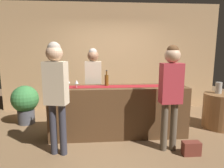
% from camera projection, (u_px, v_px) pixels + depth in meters
% --- Properties ---
extents(ground_plane, '(10.00, 10.00, 0.00)m').
position_uv_depth(ground_plane, '(118.00, 135.00, 3.92)').
color(ground_plane, brown).
extents(back_wall, '(6.00, 0.12, 2.90)m').
position_uv_depth(back_wall, '(111.00, 57.00, 5.54)').
color(back_wall, tan).
rests_on(back_wall, ground).
extents(bar_counter, '(2.58, 0.60, 0.97)m').
position_uv_depth(bar_counter, '(119.00, 111.00, 3.84)').
color(bar_counter, '#543821').
rests_on(bar_counter, ground).
extents(counter_runner_cloth, '(2.46, 0.28, 0.01)m').
position_uv_depth(counter_runner_cloth, '(119.00, 86.00, 3.75)').
color(counter_runner_cloth, maroon).
rests_on(counter_runner_cloth, bar_counter).
extents(wine_bottle_clear, '(0.07, 0.07, 0.30)m').
position_uv_depth(wine_bottle_clear, '(57.00, 81.00, 3.68)').
color(wine_bottle_clear, '#B2C6C1').
rests_on(wine_bottle_clear, bar_counter).
extents(wine_bottle_amber, '(0.07, 0.07, 0.30)m').
position_uv_depth(wine_bottle_amber, '(107.00, 80.00, 3.80)').
color(wine_bottle_amber, brown).
rests_on(wine_bottle_amber, bar_counter).
extents(wine_glass_near_customer, '(0.07, 0.07, 0.14)m').
position_uv_depth(wine_glass_near_customer, '(77.00, 82.00, 3.60)').
color(wine_glass_near_customer, silver).
rests_on(wine_glass_near_customer, bar_counter).
extents(wine_glass_mid_counter, '(0.07, 0.07, 0.14)m').
position_uv_depth(wine_glass_mid_counter, '(173.00, 81.00, 3.70)').
color(wine_glass_mid_counter, silver).
rests_on(wine_glass_mid_counter, bar_counter).
extents(wine_glass_far_end, '(0.07, 0.07, 0.14)m').
position_uv_depth(wine_glass_far_end, '(68.00, 82.00, 3.67)').
color(wine_glass_far_end, silver).
rests_on(wine_glass_far_end, bar_counter).
extents(bartender, '(0.35, 0.24, 1.69)m').
position_uv_depth(bartender, '(93.00, 79.00, 4.27)').
color(bartender, '#26262B').
rests_on(bartender, ground).
extents(customer_sipping, '(0.35, 0.24, 1.73)m').
position_uv_depth(customer_sipping, '(171.00, 87.00, 3.15)').
color(customer_sipping, brown).
rests_on(customer_sipping, ground).
extents(customer_browsing, '(0.38, 0.27, 1.77)m').
position_uv_depth(customer_browsing, '(56.00, 86.00, 3.01)').
color(customer_browsing, '#33333D').
rests_on(customer_browsing, ground).
extents(round_side_table, '(0.68, 0.68, 0.74)m').
position_uv_depth(round_side_table, '(220.00, 111.00, 4.23)').
color(round_side_table, brown).
rests_on(round_side_table, ground).
extents(vase_on_side_table, '(0.13, 0.13, 0.24)m').
position_uv_depth(vase_on_side_table, '(219.00, 88.00, 4.20)').
color(vase_on_side_table, '#A8A399').
rests_on(vase_on_side_table, round_side_table).
extents(potted_plant_tall, '(0.60, 0.60, 0.87)m').
position_uv_depth(potted_plant_tall, '(25.00, 102.00, 4.45)').
color(potted_plant_tall, '#4C4C51').
rests_on(potted_plant_tall, ground).
extents(handbag, '(0.28, 0.14, 0.22)m').
position_uv_depth(handbag, '(191.00, 148.00, 3.15)').
color(handbag, brown).
rests_on(handbag, ground).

